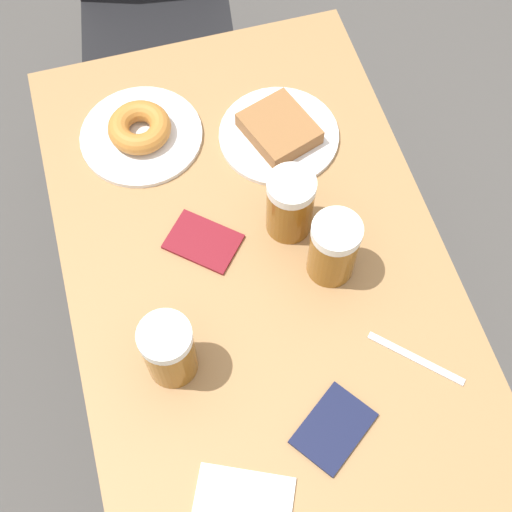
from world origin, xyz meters
TOP-DOWN VIEW (x-y plane):
  - ground_plane at (0.00, 0.00)m, footprint 8.00×8.00m
  - table at (0.00, 0.00)m, footprint 0.68×1.10m
  - plate_with_cake at (0.12, 0.25)m, footprint 0.24×0.24m
  - plate_with_donut at (-0.14, 0.32)m, footprint 0.24×0.24m
  - beer_mug_left at (0.12, -0.05)m, footprint 0.09×0.09m
  - beer_mug_center at (0.08, 0.06)m, footprint 0.09×0.09m
  - beer_mug_right at (-0.19, -0.15)m, footprint 0.09×0.09m
  - napkin_folded at (-0.13, -0.39)m, footprint 0.17×0.14m
  - fork at (0.21, -0.25)m, footprint 0.13×0.13m
  - passport_near_edge at (-0.08, 0.06)m, footprint 0.15×0.15m
  - passport_far_edge at (0.04, -0.32)m, footprint 0.15×0.14m

SIDE VIEW (x-z plane):
  - ground_plane at x=0.00m, z-range 0.00..0.00m
  - table at x=0.00m, z-range 0.30..1.04m
  - fork at x=0.21m, z-range 0.74..0.74m
  - napkin_folded at x=-0.13m, z-range 0.74..0.74m
  - passport_near_edge at x=-0.08m, z-range 0.74..0.74m
  - passport_far_edge at x=0.04m, z-range 0.74..0.74m
  - plate_with_cake at x=0.12m, z-range 0.73..0.77m
  - plate_with_donut at x=-0.14m, z-range 0.73..0.78m
  - beer_mug_left at x=0.12m, z-range 0.74..0.88m
  - beer_mug_center at x=0.08m, z-range 0.74..0.88m
  - beer_mug_right at x=-0.19m, z-range 0.74..0.88m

